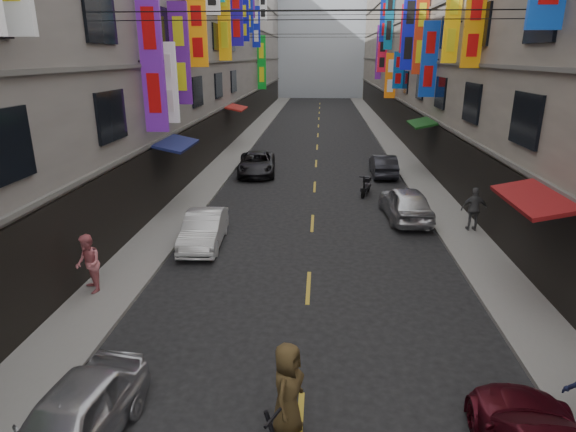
# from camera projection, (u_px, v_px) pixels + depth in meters

# --- Properties ---
(sidewalk_left) EXTENTS (2.00, 90.00, 0.12)m
(sidewalk_left) POSITION_uv_depth(u_px,v_px,m) (241.00, 145.00, 37.89)
(sidewalk_left) COLOR slate
(sidewalk_left) RESTS_ON ground
(sidewalk_right) EXTENTS (2.00, 90.00, 0.12)m
(sidewalk_right) POSITION_uv_depth(u_px,v_px,m) (395.00, 147.00, 37.11)
(sidewalk_right) COLOR slate
(sidewalk_right) RESTS_ON ground
(building_row_left) EXTENTS (10.14, 90.00, 19.00)m
(building_row_left) POSITION_uv_depth(u_px,v_px,m) (156.00, 17.00, 35.30)
(building_row_left) COLOR gray
(building_row_left) RESTS_ON ground
(building_row_right) EXTENTS (10.14, 90.00, 19.00)m
(building_row_right) POSITION_uv_depth(u_px,v_px,m) (491.00, 15.00, 33.74)
(building_row_right) COLOR gray
(building_row_right) RESTS_ON ground
(haze_block) EXTENTS (18.00, 8.00, 22.00)m
(haze_block) POSITION_uv_depth(u_px,v_px,m) (322.00, 30.00, 81.35)
(haze_block) COLOR #B3BCC7
(haze_block) RESTS_ON ground
(shop_signage) EXTENTS (14.00, 55.00, 12.19)m
(shop_signage) POSITION_uv_depth(u_px,v_px,m) (316.00, 14.00, 28.31)
(shop_signage) COLOR #112DCA
(shop_signage) RESTS_ON ground
(street_awnings) EXTENTS (13.99, 35.20, 0.41)m
(street_awnings) POSITION_uv_depth(u_px,v_px,m) (286.00, 145.00, 21.51)
(street_awnings) COLOR #175516
(street_awnings) RESTS_ON ground
(overhead_cables) EXTENTS (14.00, 38.04, 1.24)m
(overhead_cables) POSITION_uv_depth(u_px,v_px,m) (318.00, 12.00, 23.38)
(overhead_cables) COLOR black
(overhead_cables) RESTS_ON ground
(lane_markings) EXTENTS (0.12, 80.20, 0.01)m
(lane_markings) POSITION_uv_depth(u_px,v_px,m) (317.00, 155.00, 34.68)
(lane_markings) COLOR gold
(lane_markings) RESTS_ON ground
(scooter_far_right) EXTENTS (0.72, 1.76, 1.14)m
(scooter_far_right) POSITION_uv_depth(u_px,v_px,m) (366.00, 186.00, 24.58)
(scooter_far_right) COLOR black
(scooter_far_right) RESTS_ON ground
(car_left_near) EXTENTS (1.91, 3.88, 1.27)m
(car_left_near) POSITION_uv_depth(u_px,v_px,m) (71.00, 423.00, 8.45)
(car_left_near) COLOR silver
(car_left_near) RESTS_ON ground
(car_left_mid) EXTENTS (1.55, 3.91, 1.27)m
(car_left_mid) POSITION_uv_depth(u_px,v_px,m) (204.00, 229.00, 17.93)
(car_left_mid) COLOR silver
(car_left_mid) RESTS_ON ground
(car_left_far) EXTENTS (2.54, 4.81, 1.29)m
(car_left_far) POSITION_uv_depth(u_px,v_px,m) (257.00, 164.00, 28.79)
(car_left_far) COLOR black
(car_left_far) RESTS_ON ground
(car_right_mid) EXTENTS (2.02, 4.39, 1.46)m
(car_right_mid) POSITION_uv_depth(u_px,v_px,m) (405.00, 203.00, 20.79)
(car_right_mid) COLOR silver
(car_right_mid) RESTS_ON ground
(car_right_far) EXTENTS (1.34, 3.85, 1.27)m
(car_right_far) POSITION_uv_depth(u_px,v_px,m) (383.00, 165.00, 28.40)
(car_right_far) COLOR #26262D
(car_right_far) RESTS_ON ground
(pedestrian_lfar) EXTENTS (0.99, 1.04, 1.77)m
(pedestrian_lfar) POSITION_uv_depth(u_px,v_px,m) (88.00, 264.00, 14.04)
(pedestrian_lfar) COLOR #E2777F
(pedestrian_lfar) RESTS_ON sidewalk_left
(pedestrian_rfar) EXTENTS (1.05, 0.61, 1.76)m
(pedestrian_rfar) POSITION_uv_depth(u_px,v_px,m) (474.00, 209.00, 19.06)
(pedestrian_rfar) COLOR #535355
(pedestrian_rfar) RESTS_ON sidewalk_right
(pedestrian_crossing) EXTENTS (0.86, 1.06, 1.87)m
(pedestrian_crossing) POSITION_uv_depth(u_px,v_px,m) (288.00, 390.00, 8.85)
(pedestrian_crossing) COLOR #4A381D
(pedestrian_crossing) RESTS_ON ground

